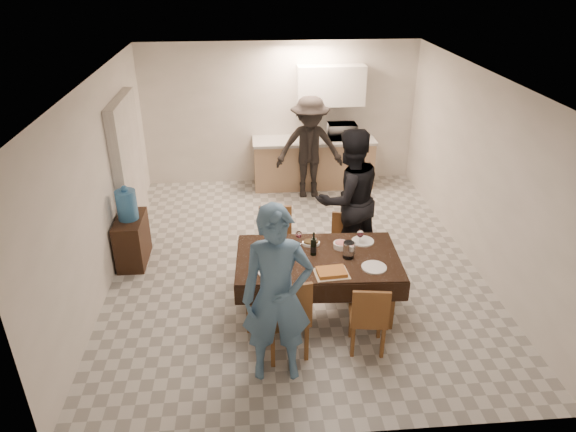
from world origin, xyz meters
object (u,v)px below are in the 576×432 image
dining_table (318,259)px  person_near (277,296)px  water_jug (127,205)px  person_far (348,199)px  microwave (342,131)px  console (132,240)px  wine_bottle (314,244)px  person_kitchen (310,148)px  savoury_tart (332,272)px  water_pitcher (349,250)px

dining_table → person_near: 1.21m
water_jug → person_far: bearing=-4.8°
microwave → dining_table: bearing=76.0°
person_far → console: bearing=-25.0°
wine_bottle → person_far: bearing=59.0°
water_jug → person_kitchen: 3.42m
person_kitchen → microwave: bearing=34.9°
dining_table → person_far: person_far is taller
water_jug → savoury_tart: bearing=-33.4°
water_pitcher → savoury_tart: 0.42m
console → person_near: bearing=-51.1°
person_kitchen → wine_bottle: bearing=-96.1°
dining_table → savoury_tart: savoury_tart is taller
water_jug → savoury_tart: (2.55, -1.68, -0.12)m
wine_bottle → person_kitchen: size_ratio=0.16×
water_jug → person_near: bearing=-51.1°
wine_bottle → microwave: bearing=75.1°
console → person_far: person_far is taller
console → person_far: bearing=-4.8°
savoury_tart → person_near: bearing=-134.1°
dining_table → microwave: bearing=78.5°
person_kitchen → savoury_tart: bearing=-93.1°
savoury_tart → person_kitchen: person_kitchen is taller
water_pitcher → person_far: size_ratio=0.10×
microwave → person_near: size_ratio=0.27×
wine_bottle → water_pitcher: (0.40, -0.10, -0.05)m
savoury_tart → person_far: person_far is taller
water_pitcher → person_near: bearing=-132.0°
microwave → person_far: person_far is taller
microwave → person_far: size_ratio=0.26×
water_pitcher → savoury_tart: (-0.25, -0.33, -0.08)m
savoury_tart → person_far: bearing=72.5°
console → water_pitcher: size_ratio=3.67×
person_near → person_far: 2.37m
wine_bottle → dining_table: bearing=-45.0°
water_jug → microwave: (3.39, 2.49, 0.16)m
microwave → person_kitchen: person_kitchen is taller
water_jug → person_kitchen: person_kitchen is taller
console → water_jug: water_jug is taller
dining_table → person_far: 1.22m
water_pitcher → dining_table: bearing=171.9°
water_pitcher → microwave: 3.89m
person_far → dining_table: bearing=42.1°
person_near → microwave: bearing=72.9°
console → savoury_tart: savoury_tart is taller
microwave → person_far: 2.77m
dining_table → microwave: size_ratio=3.82×
wine_bottle → microwave: (1.00, 3.74, 0.16)m
console → wine_bottle: (2.40, -1.25, 0.55)m
person_near → person_kitchen: bearing=79.2°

